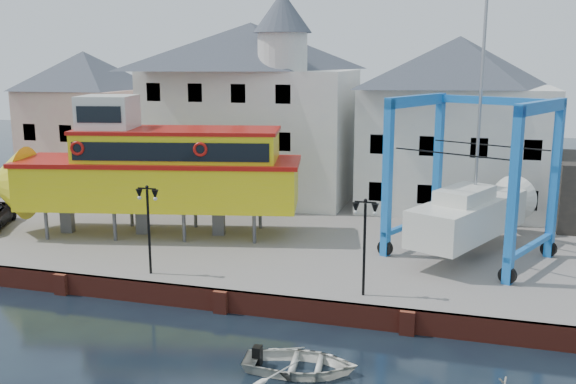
# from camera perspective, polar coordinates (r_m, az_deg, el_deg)

# --- Properties ---
(ground) EXTENTS (140.00, 140.00, 0.00)m
(ground) POSITION_cam_1_polar(r_m,az_deg,el_deg) (28.56, -5.93, -10.59)
(ground) COLOR black
(ground) RESTS_ON ground
(hardstanding) EXTENTS (44.00, 22.00, 1.00)m
(hardstanding) POSITION_cam_1_polar(r_m,az_deg,el_deg) (38.25, 0.22, -3.85)
(hardstanding) COLOR slate
(hardstanding) RESTS_ON ground
(quay_wall) EXTENTS (44.00, 0.47, 1.00)m
(quay_wall) POSITION_cam_1_polar(r_m,az_deg,el_deg) (28.47, -5.88, -9.59)
(quay_wall) COLOR maroon
(quay_wall) RESTS_ON ground
(building_pink) EXTENTS (8.00, 7.00, 10.30)m
(building_pink) POSITION_cam_1_polar(r_m,az_deg,el_deg) (51.07, -17.42, 6.06)
(building_pink) COLOR #D4958C
(building_pink) RESTS_ON hardstanding
(building_white_main) EXTENTS (14.00, 8.30, 14.00)m
(building_white_main) POSITION_cam_1_polar(r_m,az_deg,el_deg) (45.46, -3.15, 7.43)
(building_white_main) COLOR silver
(building_white_main) RESTS_ON hardstanding
(building_white_right) EXTENTS (12.00, 8.00, 11.20)m
(building_white_right) POSITION_cam_1_polar(r_m,az_deg,el_deg) (43.62, 14.71, 5.88)
(building_white_right) COLOR silver
(building_white_right) RESTS_ON hardstanding
(lamp_post_left) EXTENTS (1.12, 0.32, 4.20)m
(lamp_post_left) POSITION_cam_1_polar(r_m,az_deg,el_deg) (29.98, -12.36, -1.34)
(lamp_post_left) COLOR black
(lamp_post_left) RESTS_ON hardstanding
(lamp_post_right) EXTENTS (1.12, 0.32, 4.20)m
(lamp_post_right) POSITION_cam_1_polar(r_m,az_deg,el_deg) (26.78, 6.86, -2.73)
(lamp_post_right) COLOR black
(lamp_post_right) RESTS_ON hardstanding
(tour_boat) EXTENTS (18.46, 8.05, 7.82)m
(tour_boat) POSITION_cam_1_polar(r_m,az_deg,el_deg) (36.91, -12.95, 1.93)
(tour_boat) COLOR #59595E
(tour_boat) RESTS_ON hardstanding
(travel_lift) EXTENTS (8.81, 10.31, 15.33)m
(travel_lift) POSITION_cam_1_polar(r_m,az_deg,el_deg) (34.10, 16.46, -1.03)
(travel_lift) COLOR blue
(travel_lift) RESTS_ON hardstanding
(motorboat_b) EXTENTS (4.35, 3.33, 0.84)m
(motorboat_b) POSITION_cam_1_polar(r_m,az_deg,el_deg) (23.55, 1.10, -15.68)
(motorboat_b) COLOR silver
(motorboat_b) RESTS_ON ground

